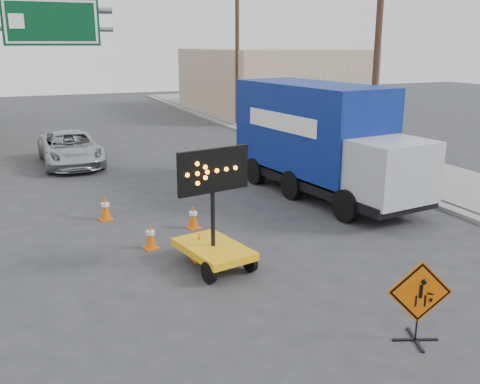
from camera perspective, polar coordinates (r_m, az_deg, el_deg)
ground at (r=10.11m, az=9.81°, el=-14.31°), size 100.00×100.00×0.00m
curb_right at (r=25.85m, az=5.68°, el=4.47°), size 0.40×60.00×0.12m
sidewalk_right at (r=27.00m, az=10.01°, el=4.82°), size 4.00×60.00×0.15m
building_right_far at (r=41.47m, az=3.02°, el=11.81°), size 10.00×14.00×4.60m
highway_gantry at (r=25.29m, az=-22.40°, el=14.60°), size 6.18×0.38×6.90m
utility_pole_near at (r=21.58m, az=14.43°, el=14.26°), size 1.80×0.26×9.00m
utility_pole_far at (r=33.86m, az=-0.30°, el=15.03°), size 1.80×0.26×9.00m
construction_sign at (r=9.77m, az=18.56°, el=-10.79°), size 1.06×0.76×1.50m
arrow_board at (r=12.29m, az=-2.88°, el=-5.27°), size 1.75×2.17×2.80m
pickup_truck at (r=23.84m, az=-17.63°, el=4.45°), size 2.48×5.12×1.40m
box_truck at (r=18.13m, az=8.66°, el=4.86°), size 3.27×8.08×3.72m
cone_a at (r=12.79m, az=-4.35°, el=-5.81°), size 0.38×0.38×0.70m
cone_b at (r=13.65m, az=-9.53°, el=-4.64°), size 0.41×0.41×0.67m
cone_c at (r=14.97m, az=-5.01°, el=-2.63°), size 0.40×0.40×0.68m
cone_d at (r=16.12m, az=-14.16°, el=-1.64°), size 0.41×0.41×0.72m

